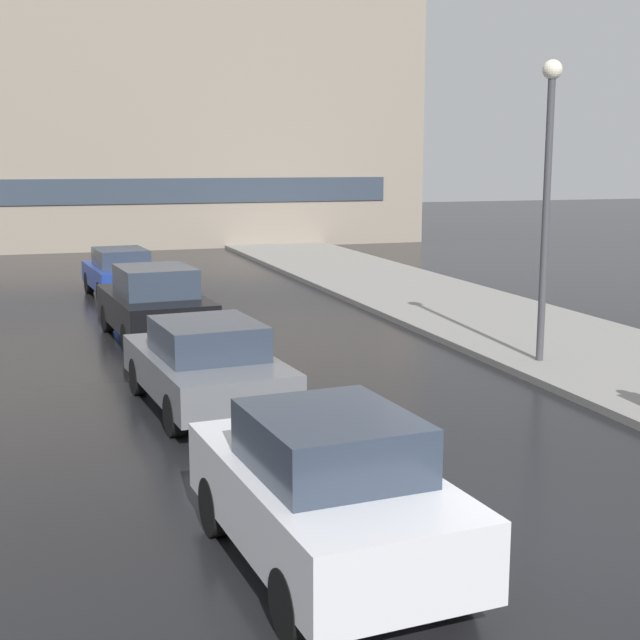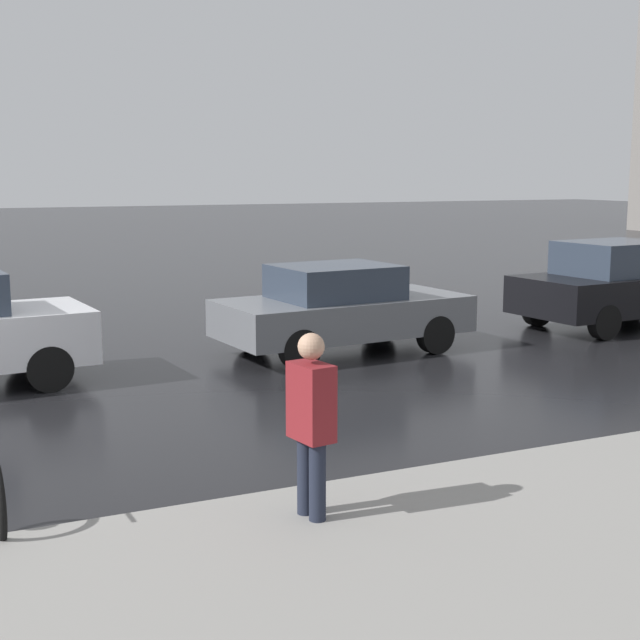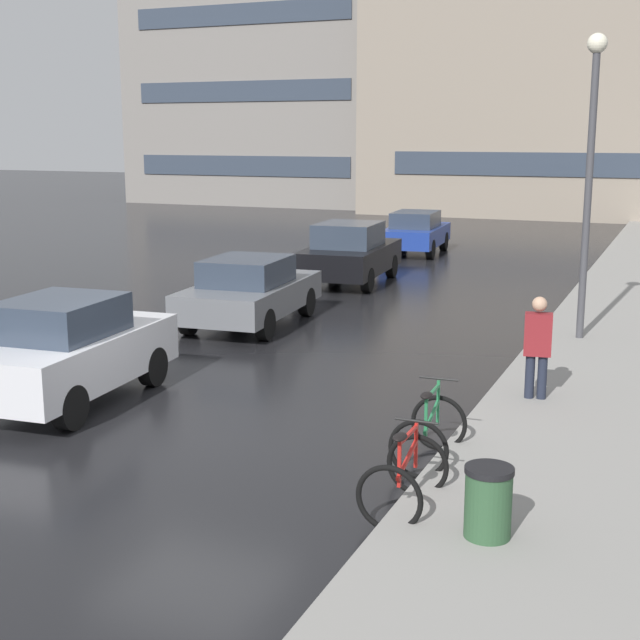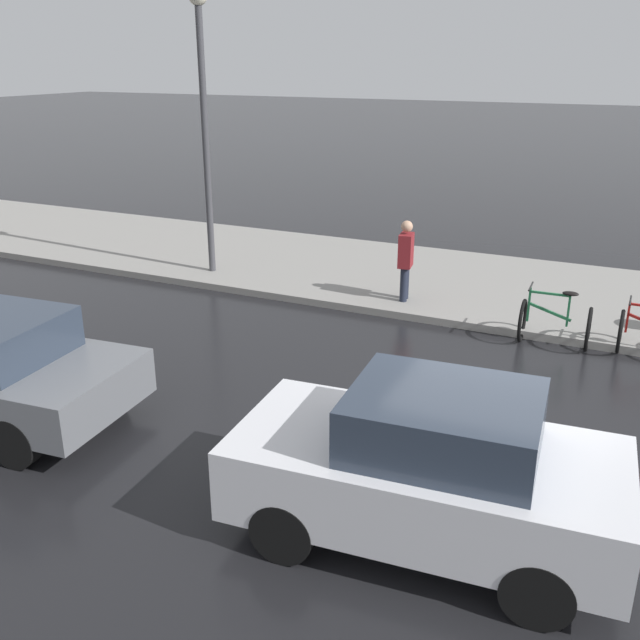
{
  "view_description": "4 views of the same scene",
  "coord_description": "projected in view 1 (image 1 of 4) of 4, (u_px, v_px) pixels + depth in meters",
  "views": [
    {
      "loc": [
        -4.96,
        -7.57,
        4.02
      ],
      "look_at": [
        -0.68,
        5.45,
        1.54
      ],
      "focal_mm": 50.0,
      "sensor_mm": 36.0,
      "label": 1
    },
    {
      "loc": [
        10.71,
        -0.11,
        2.96
      ],
      "look_at": [
        0.27,
        4.77,
        1.05
      ],
      "focal_mm": 50.0,
      "sensor_mm": 36.0,
      "label": 2
    },
    {
      "loc": [
        6.33,
        -10.3,
        4.03
      ],
      "look_at": [
        0.62,
        3.27,
        0.95
      ],
      "focal_mm": 50.0,
      "sensor_mm": 36.0,
      "label": 3
    },
    {
      "loc": [
        -8.16,
        -1.27,
        4.57
      ],
      "look_at": [
        0.5,
        2.79,
        1.01
      ],
      "focal_mm": 40.0,
      "sensor_mm": 36.0,
      "label": 4
    }
  ],
  "objects": [
    {
      "name": "building_facade_main",
      "position": [
        165.0,
        91.0,
        43.72
      ],
      "size": [
        23.14,
        10.37,
        14.6
      ],
      "color": "gray",
      "rests_on": "ground"
    },
    {
      "name": "car_blue",
      "position": [
        121.0,
        272.0,
        26.14
      ],
      "size": [
        1.99,
        3.93,
        1.45
      ],
      "color": "navy",
      "rests_on": "ground"
    },
    {
      "name": "car_grey",
      "position": [
        206.0,
        364.0,
        14.42
      ],
      "size": [
        2.22,
        4.27,
        1.47
      ],
      "color": "slate",
      "rests_on": "ground"
    },
    {
      "name": "car_black",
      "position": [
        155.0,
        303.0,
        20.0
      ],
      "size": [
        2.23,
        4.34,
        1.67
      ],
      "color": "black",
      "rests_on": "ground"
    },
    {
      "name": "car_white",
      "position": [
        326.0,
        490.0,
        8.74
      ],
      "size": [
        2.05,
        3.89,
        1.63
      ],
      "color": "silver",
      "rests_on": "ground"
    },
    {
      "name": "streetlamp",
      "position": [
        548.0,
        177.0,
        16.79
      ],
      "size": [
        0.37,
        0.37,
        5.83
      ],
      "color": "#424247",
      "rests_on": "ground"
    },
    {
      "name": "sidewalk_kerb",
      "position": [
        534.0,
        333.0,
        20.49
      ],
      "size": [
        4.8,
        60.0,
        0.14
      ],
      "primitive_type": "cube",
      "color": "gray",
      "rests_on": "ground"
    },
    {
      "name": "ground_plane",
      "position": [
        544.0,
        549.0,
        9.31
      ],
      "size": [
        140.0,
        140.0,
        0.0
      ],
      "primitive_type": "plane",
      "color": "black"
    }
  ]
}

